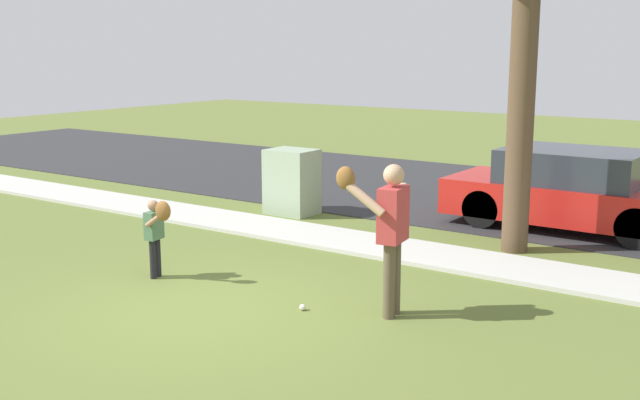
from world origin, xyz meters
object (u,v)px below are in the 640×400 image
object	(u,v)px
person_adult	(389,224)
person_child	(157,227)
utility_cabinet	(292,182)
baseball	(303,307)
parked_hatchback_red	(571,191)

from	to	relation	value
person_adult	person_child	distance (m)	3.25
person_child	utility_cabinet	xyz separation A→B (m)	(-0.98, 4.27, -0.11)
person_adult	person_child	xyz separation A→B (m)	(-3.19, -0.49, -0.37)
baseball	utility_cabinet	bearing A→B (deg)	128.01
baseball	parked_hatchback_red	size ratio (longest dim) A/B	0.02
baseball	person_adult	bearing A→B (deg)	24.82
person_child	parked_hatchback_red	distance (m)	6.90
person_child	utility_cabinet	world-z (taller)	utility_cabinet
utility_cabinet	parked_hatchback_red	distance (m)	4.85
baseball	parked_hatchback_red	bearing A→B (deg)	77.50
person_child	utility_cabinet	size ratio (longest dim) A/B	0.92
person_child	utility_cabinet	distance (m)	4.38
baseball	person_child	bearing A→B (deg)	-178.13
baseball	utility_cabinet	xyz separation A→B (m)	(-3.28, 4.19, 0.55)
person_child	baseball	size ratio (longest dim) A/B	14.72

